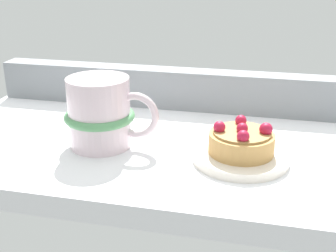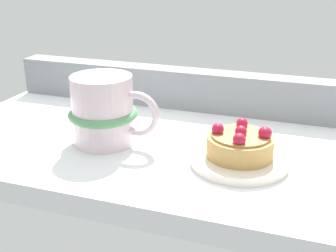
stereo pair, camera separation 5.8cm
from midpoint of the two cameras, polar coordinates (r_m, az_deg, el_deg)
The scene contains 5 objects.
ground_plane at distance 61.79cm, azimuth 7.98°, elevation -4.06°, with size 80.60×35.06×2.94cm, color white.
window_rail_back at distance 74.29cm, azimuth 10.61°, elevation 4.18°, with size 78.99×4.22×6.64cm, color gray.
dessert_plate at distance 56.92cm, azimuth 12.13°, elevation -4.44°, with size 12.39×12.39×1.16cm.
raspberry_tart at distance 56.00cm, azimuth 12.32°, elevation -2.40°, with size 8.37×8.37×4.25cm.
coffee_mug at distance 60.66cm, azimuth -5.62°, elevation 1.95°, with size 13.26×9.70×9.72cm.
Camera 2 is at (12.88, -54.10, 25.01)cm, focal length 46.76 mm.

